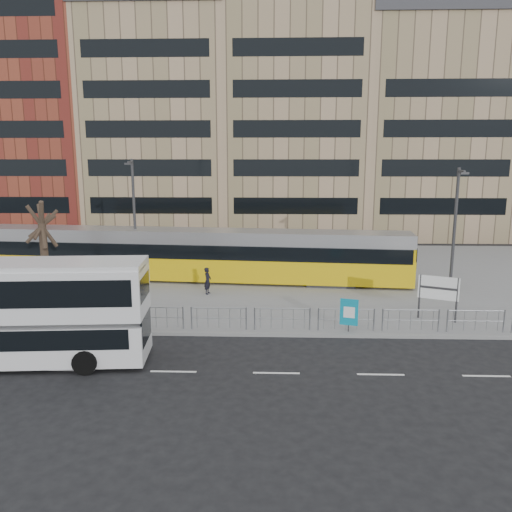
{
  "coord_description": "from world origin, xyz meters",
  "views": [
    {
      "loc": [
        1.82,
        -22.0,
        8.17
      ],
      "look_at": [
        0.88,
        6.0,
        2.63
      ],
      "focal_mm": 35.0,
      "sensor_mm": 36.0,
      "label": 1
    }
  ],
  "objects_px": {
    "double_decker_bus": "(13,309)",
    "traffic_light_west": "(52,286)",
    "tram": "(192,255)",
    "station_sign": "(438,290)",
    "ad_panel": "(349,313)",
    "pedestrian": "(208,281)",
    "bare_tree": "(40,198)",
    "lamp_post_west": "(134,214)",
    "lamp_post_east": "(455,227)"
  },
  "relations": [
    {
      "from": "tram",
      "to": "lamp_post_east",
      "type": "height_order",
      "value": "lamp_post_east"
    },
    {
      "from": "tram",
      "to": "lamp_post_east",
      "type": "bearing_deg",
      "value": -7.25
    },
    {
      "from": "pedestrian",
      "to": "lamp_post_east",
      "type": "bearing_deg",
      "value": -76.56
    },
    {
      "from": "station_sign",
      "to": "pedestrian",
      "type": "distance_m",
      "value": 12.95
    },
    {
      "from": "tram",
      "to": "bare_tree",
      "type": "bearing_deg",
      "value": -147.21
    },
    {
      "from": "ad_panel",
      "to": "lamp_post_west",
      "type": "xyz_separation_m",
      "value": [
        -12.75,
        10.16,
        3.41
      ]
    },
    {
      "from": "lamp_post_west",
      "to": "ad_panel",
      "type": "bearing_deg",
      "value": -38.54
    },
    {
      "from": "station_sign",
      "to": "bare_tree",
      "type": "distance_m",
      "value": 22.33
    },
    {
      "from": "tram",
      "to": "double_decker_bus",
      "type": "bearing_deg",
      "value": -104.77
    },
    {
      "from": "station_sign",
      "to": "pedestrian",
      "type": "xyz_separation_m",
      "value": [
        -12.12,
        4.5,
        -0.75
      ]
    },
    {
      "from": "station_sign",
      "to": "traffic_light_west",
      "type": "height_order",
      "value": "traffic_light_west"
    },
    {
      "from": "lamp_post_west",
      "to": "traffic_light_west",
      "type": "bearing_deg",
      "value": -98.29
    },
    {
      "from": "double_decker_bus",
      "to": "station_sign",
      "type": "bearing_deg",
      "value": 12.16
    },
    {
      "from": "ad_panel",
      "to": "bare_tree",
      "type": "bearing_deg",
      "value": 176.96
    },
    {
      "from": "double_decker_bus",
      "to": "ad_panel",
      "type": "height_order",
      "value": "double_decker_bus"
    },
    {
      "from": "ad_panel",
      "to": "bare_tree",
      "type": "relative_size",
      "value": 0.2
    },
    {
      "from": "station_sign",
      "to": "lamp_post_west",
      "type": "relative_size",
      "value": 0.28
    },
    {
      "from": "tram",
      "to": "bare_tree",
      "type": "xyz_separation_m",
      "value": [
        -7.97,
        -4.21,
        4.04
      ]
    },
    {
      "from": "station_sign",
      "to": "bare_tree",
      "type": "bearing_deg",
      "value": -166.97
    },
    {
      "from": "tram",
      "to": "station_sign",
      "type": "relative_size",
      "value": 12.75
    },
    {
      "from": "tram",
      "to": "lamp_post_west",
      "type": "relative_size",
      "value": 3.61
    },
    {
      "from": "lamp_post_east",
      "to": "bare_tree",
      "type": "xyz_separation_m",
      "value": [
        -23.86,
        -0.78,
        1.63
      ]
    },
    {
      "from": "double_decker_bus",
      "to": "bare_tree",
      "type": "distance_m",
      "value": 10.64
    },
    {
      "from": "ad_panel",
      "to": "traffic_light_west",
      "type": "xyz_separation_m",
      "value": [
        -14.17,
        0.46,
        1.05
      ]
    },
    {
      "from": "traffic_light_west",
      "to": "bare_tree",
      "type": "bearing_deg",
      "value": 123.23
    },
    {
      "from": "station_sign",
      "to": "lamp_post_west",
      "type": "distance_m",
      "value": 19.51
    },
    {
      "from": "double_decker_bus",
      "to": "lamp_post_west",
      "type": "height_order",
      "value": "lamp_post_west"
    },
    {
      "from": "traffic_light_west",
      "to": "lamp_post_west",
      "type": "relative_size",
      "value": 0.39
    },
    {
      "from": "tram",
      "to": "traffic_light_west",
      "type": "xyz_separation_m",
      "value": [
        -5.22,
        -9.49,
        0.29
      ]
    },
    {
      "from": "traffic_light_west",
      "to": "lamp_post_west",
      "type": "height_order",
      "value": "lamp_post_west"
    },
    {
      "from": "double_decker_bus",
      "to": "traffic_light_west",
      "type": "relative_size",
      "value": 3.43
    },
    {
      "from": "lamp_post_west",
      "to": "lamp_post_east",
      "type": "height_order",
      "value": "lamp_post_west"
    },
    {
      "from": "double_decker_bus",
      "to": "lamp_post_east",
      "type": "height_order",
      "value": "lamp_post_east"
    },
    {
      "from": "pedestrian",
      "to": "bare_tree",
      "type": "height_order",
      "value": "bare_tree"
    },
    {
      "from": "traffic_light_west",
      "to": "pedestrian",
      "type": "bearing_deg",
      "value": 47.02
    },
    {
      "from": "traffic_light_west",
      "to": "bare_tree",
      "type": "distance_m",
      "value": 7.04
    },
    {
      "from": "pedestrian",
      "to": "bare_tree",
      "type": "xyz_separation_m",
      "value": [
        -9.47,
        -0.61,
        4.93
      ]
    },
    {
      "from": "ad_panel",
      "to": "lamp_post_west",
      "type": "distance_m",
      "value": 16.66
    },
    {
      "from": "pedestrian",
      "to": "traffic_light_west",
      "type": "height_order",
      "value": "traffic_light_west"
    },
    {
      "from": "tram",
      "to": "pedestrian",
      "type": "xyz_separation_m",
      "value": [
        1.5,
        -3.6,
        -0.88
      ]
    },
    {
      "from": "pedestrian",
      "to": "lamp_post_east",
      "type": "height_order",
      "value": "lamp_post_east"
    },
    {
      "from": "tram",
      "to": "station_sign",
      "type": "height_order",
      "value": "tram"
    },
    {
      "from": "pedestrian",
      "to": "traffic_light_west",
      "type": "relative_size",
      "value": 0.52
    },
    {
      "from": "double_decker_bus",
      "to": "traffic_light_west",
      "type": "xyz_separation_m",
      "value": [
        -0.3,
        4.25,
        -0.14
      ]
    },
    {
      "from": "ad_panel",
      "to": "station_sign",
      "type": "bearing_deg",
      "value": 37.31
    },
    {
      "from": "pedestrian",
      "to": "station_sign",
      "type": "bearing_deg",
      "value": -97.57
    },
    {
      "from": "double_decker_bus",
      "to": "ad_panel",
      "type": "distance_m",
      "value": 14.43
    },
    {
      "from": "station_sign",
      "to": "bare_tree",
      "type": "xyz_separation_m",
      "value": [
        -21.59,
        3.88,
        4.17
      ]
    },
    {
      "from": "pedestrian",
      "to": "traffic_light_west",
      "type": "distance_m",
      "value": 9.02
    },
    {
      "from": "double_decker_bus",
      "to": "station_sign",
      "type": "xyz_separation_m",
      "value": [
        18.54,
        5.65,
        -0.56
      ]
    }
  ]
}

